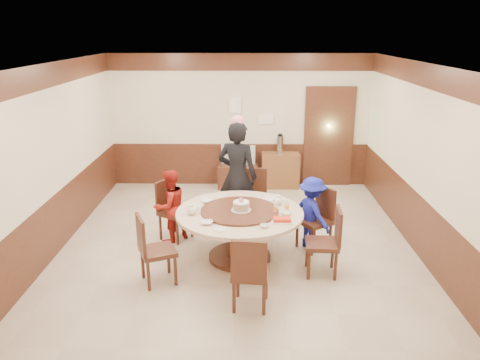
{
  "coord_description": "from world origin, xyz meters",
  "views": [
    {
      "loc": [
        0.13,
        -6.86,
        3.27
      ],
      "look_at": [
        0.04,
        -0.16,
        1.1
      ],
      "focal_mm": 35.0,
      "sensor_mm": 36.0,
      "label": 1
    }
  ],
  "objects_px": {
    "birthday_cake": "(241,206)",
    "tv_stand": "(238,176)",
    "person_blue": "(312,213)",
    "side_cabinet": "(280,170)",
    "person_red": "(170,206)",
    "shrimp_platter": "(282,220)",
    "television": "(238,155)",
    "thermos": "(280,145)",
    "banquet_table": "(240,225)",
    "person_standing": "(237,176)"
  },
  "relations": [
    {
      "from": "person_standing",
      "to": "birthday_cake",
      "type": "relative_size",
      "value": 6.47
    },
    {
      "from": "banquet_table",
      "to": "person_blue",
      "type": "distance_m",
      "value": 1.17
    },
    {
      "from": "tv_stand",
      "to": "thermos",
      "type": "distance_m",
      "value": 1.13
    },
    {
      "from": "side_cabinet",
      "to": "thermos",
      "type": "relative_size",
      "value": 2.11
    },
    {
      "from": "birthday_cake",
      "to": "side_cabinet",
      "type": "bearing_deg",
      "value": 76.53
    },
    {
      "from": "tv_stand",
      "to": "person_red",
      "type": "bearing_deg",
      "value": -110.95
    },
    {
      "from": "person_standing",
      "to": "television",
      "type": "relative_size",
      "value": 2.56
    },
    {
      "from": "birthday_cake",
      "to": "side_cabinet",
      "type": "relative_size",
      "value": 0.36
    },
    {
      "from": "person_blue",
      "to": "side_cabinet",
      "type": "bearing_deg",
      "value": -26.8
    },
    {
      "from": "banquet_table",
      "to": "tv_stand",
      "type": "height_order",
      "value": "banquet_table"
    },
    {
      "from": "thermos",
      "to": "person_blue",
      "type": "bearing_deg",
      "value": -84.29
    },
    {
      "from": "thermos",
      "to": "shrimp_platter",
      "type": "bearing_deg",
      "value": -93.45
    },
    {
      "from": "person_red",
      "to": "person_blue",
      "type": "height_order",
      "value": "person_red"
    },
    {
      "from": "birthday_cake",
      "to": "side_cabinet",
      "type": "distance_m",
      "value": 3.5
    },
    {
      "from": "person_blue",
      "to": "side_cabinet",
      "type": "height_order",
      "value": "person_blue"
    },
    {
      "from": "shrimp_platter",
      "to": "person_red",
      "type": "bearing_deg",
      "value": 149.49
    },
    {
      "from": "banquet_table",
      "to": "side_cabinet",
      "type": "xyz_separation_m",
      "value": [
        0.83,
        3.34,
        -0.16
      ]
    },
    {
      "from": "tv_stand",
      "to": "side_cabinet",
      "type": "relative_size",
      "value": 1.06
    },
    {
      "from": "person_blue",
      "to": "side_cabinet",
      "type": "distance_m",
      "value": 2.97
    },
    {
      "from": "person_blue",
      "to": "television",
      "type": "bearing_deg",
      "value": -9.95
    },
    {
      "from": "shrimp_platter",
      "to": "side_cabinet",
      "type": "distance_m",
      "value": 3.75
    },
    {
      "from": "television",
      "to": "shrimp_platter",
      "type": "bearing_deg",
      "value": 108.36
    },
    {
      "from": "person_red",
      "to": "side_cabinet",
      "type": "distance_m",
      "value": 3.35
    },
    {
      "from": "person_blue",
      "to": "tv_stand",
      "type": "bearing_deg",
      "value": -9.95
    },
    {
      "from": "person_red",
      "to": "television",
      "type": "bearing_deg",
      "value": -153.39
    },
    {
      "from": "person_blue",
      "to": "birthday_cake",
      "type": "distance_m",
      "value": 1.19
    },
    {
      "from": "thermos",
      "to": "side_cabinet",
      "type": "bearing_deg",
      "value": 0.0
    },
    {
      "from": "tv_stand",
      "to": "thermos",
      "type": "xyz_separation_m",
      "value": [
        0.9,
        0.03,
        0.69
      ]
    },
    {
      "from": "side_cabinet",
      "to": "thermos",
      "type": "height_order",
      "value": "thermos"
    },
    {
      "from": "birthday_cake",
      "to": "person_red",
      "type": "bearing_deg",
      "value": 150.12
    },
    {
      "from": "person_red",
      "to": "side_cabinet",
      "type": "xyz_separation_m",
      "value": [
        1.94,
        2.72,
        -0.22
      ]
    },
    {
      "from": "side_cabinet",
      "to": "person_red",
      "type": "bearing_deg",
      "value": -125.57
    },
    {
      "from": "shrimp_platter",
      "to": "person_blue",
      "type": "bearing_deg",
      "value": 56.07
    },
    {
      "from": "person_red",
      "to": "shrimp_platter",
      "type": "bearing_deg",
      "value": 107.04
    },
    {
      "from": "birthday_cake",
      "to": "shrimp_platter",
      "type": "distance_m",
      "value": 0.67
    },
    {
      "from": "banquet_table",
      "to": "person_blue",
      "type": "height_order",
      "value": "person_blue"
    },
    {
      "from": "person_blue",
      "to": "side_cabinet",
      "type": "xyz_separation_m",
      "value": [
        -0.28,
        2.95,
        -0.2
      ]
    },
    {
      "from": "person_red",
      "to": "banquet_table",
      "type": "bearing_deg",
      "value": 108.47
    },
    {
      "from": "birthday_cake",
      "to": "tv_stand",
      "type": "height_order",
      "value": "birthday_cake"
    },
    {
      "from": "banquet_table",
      "to": "person_blue",
      "type": "xyz_separation_m",
      "value": [
        1.1,
        0.39,
        0.04
      ]
    },
    {
      "from": "person_standing",
      "to": "birthday_cake",
      "type": "height_order",
      "value": "person_standing"
    },
    {
      "from": "person_red",
      "to": "tv_stand",
      "type": "distance_m",
      "value": 2.9
    },
    {
      "from": "birthday_cake",
      "to": "thermos",
      "type": "relative_size",
      "value": 0.76
    },
    {
      "from": "person_red",
      "to": "side_cabinet",
      "type": "relative_size",
      "value": 1.48
    },
    {
      "from": "person_blue",
      "to": "tv_stand",
      "type": "xyz_separation_m",
      "value": [
        -1.19,
        2.92,
        -0.32
      ]
    },
    {
      "from": "person_blue",
      "to": "birthday_cake",
      "type": "height_order",
      "value": "person_blue"
    },
    {
      "from": "person_standing",
      "to": "person_red",
      "type": "xyz_separation_m",
      "value": [
        -1.06,
        -0.5,
        -0.34
      ]
    },
    {
      "from": "person_red",
      "to": "tv_stand",
      "type": "bearing_deg",
      "value": -153.39
    },
    {
      "from": "tv_stand",
      "to": "television",
      "type": "distance_m",
      "value": 0.46
    },
    {
      "from": "shrimp_platter",
      "to": "television",
      "type": "height_order",
      "value": "television"
    }
  ]
}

